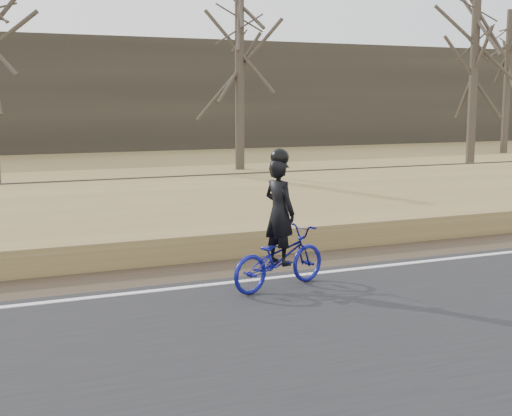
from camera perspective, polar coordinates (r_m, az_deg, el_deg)
name	(u,v)px	position (r m, az deg, el deg)	size (l,w,h in m)	color
ground	(313,281)	(10.89, 4.60, -5.86)	(120.00, 120.00, 0.00)	#98824D
road	(411,327)	(8.85, 12.31, -9.29)	(120.00, 6.00, 0.06)	black
edge_line	(307,274)	(11.05, 4.11, -5.30)	(120.00, 0.12, 0.01)	silver
shoulder	(279,263)	(11.93, 1.89, -4.46)	(120.00, 1.60, 0.04)	#473A2B
embankment	(217,223)	(14.61, -3.14, -1.24)	(120.00, 5.00, 0.44)	#98824D
ballast	(165,200)	(18.18, -7.30, 0.68)	(120.00, 3.00, 0.45)	slate
railroad	(165,188)	(18.14, -7.32, 1.63)	(120.00, 2.40, 0.29)	black
treeline_backdrop	(47,94)	(39.62, -16.39, 8.71)	(120.00, 4.00, 6.00)	#383328
cyclist	(279,245)	(10.13, 1.87, -2.96)	(1.76, 1.05, 2.00)	navy
bare_tree_center	(240,59)	(28.18, -1.32, 11.79)	(0.36, 0.36, 8.54)	#484135
bare_tree_right	(474,72)	(30.48, 17.03, 10.33)	(0.36, 0.36, 7.63)	#484135
bare_tree_far_right	(507,82)	(39.13, 19.46, 9.47)	(0.36, 0.36, 7.23)	#484135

